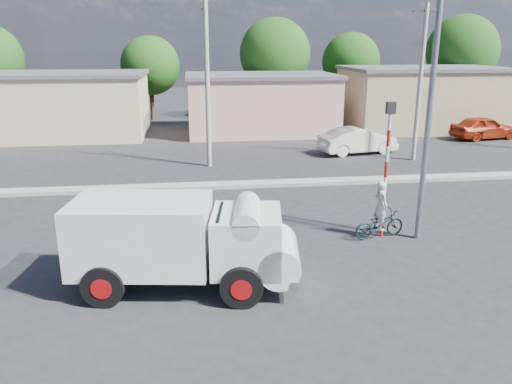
{
  "coord_description": "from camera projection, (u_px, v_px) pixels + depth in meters",
  "views": [
    {
      "loc": [
        -2.81,
        -13.09,
        6.06
      ],
      "look_at": [
        -0.78,
        2.72,
        1.3
      ],
      "focal_mm": 35.0,
      "sensor_mm": 36.0,
      "label": 1
    }
  ],
  "objects": [
    {
      "name": "median",
      "position": [
        258.0,
        184.0,
        22.09
      ],
      "size": [
        40.0,
        0.8,
        0.16
      ],
      "primitive_type": "cube",
      "color": "#99968E",
      "rests_on": "ground"
    },
    {
      "name": "car_red",
      "position": [
        484.0,
        128.0,
        32.7
      ],
      "size": [
        4.65,
        2.5,
        1.5
      ],
      "primitive_type": "imported",
      "rotation": [
        0.0,
        0.0,
        1.74
      ],
      "color": "#A02A0F",
      "rests_on": "ground"
    },
    {
      "name": "bicycle",
      "position": [
        379.0,
        224.0,
        16.08
      ],
      "size": [
        1.87,
        1.01,
        0.93
      ],
      "primitive_type": "imported",
      "rotation": [
        0.0,
        0.0,
        1.8
      ],
      "color": "#15292A",
      "rests_on": "ground"
    },
    {
      "name": "truck",
      "position": [
        185.0,
        240.0,
        12.56
      ],
      "size": [
        5.89,
        2.87,
        2.34
      ],
      "rotation": [
        0.0,
        0.0,
        -0.14
      ],
      "color": "black",
      "rests_on": "ground"
    },
    {
      "name": "streetlight",
      "position": [
        427.0,
        82.0,
        14.74
      ],
      "size": [
        2.34,
        0.22,
        9.0
      ],
      "color": "slate",
      "rests_on": "ground"
    },
    {
      "name": "ground_plane",
      "position": [
        294.0,
        260.0,
        14.51
      ],
      "size": [
        120.0,
        120.0,
        0.0
      ],
      "primitive_type": "plane",
      "color": "#27272A",
      "rests_on": "ground"
    },
    {
      "name": "building_row",
      "position": [
        248.0,
        102.0,
        34.94
      ],
      "size": [
        37.8,
        7.3,
        4.44
      ],
      "color": "beige",
      "rests_on": "ground"
    },
    {
      "name": "traffic_pole",
      "position": [
        387.0,
        159.0,
        15.59
      ],
      "size": [
        0.28,
        0.18,
        4.36
      ],
      "color": "red",
      "rests_on": "ground"
    },
    {
      "name": "car_cream",
      "position": [
        358.0,
        141.0,
        28.4
      ],
      "size": [
        4.72,
        2.49,
        1.48
      ],
      "primitive_type": "imported",
      "rotation": [
        0.0,
        0.0,
        1.79
      ],
      "color": "white",
      "rests_on": "ground"
    },
    {
      "name": "utility_poles",
      "position": [
        312.0,
        84.0,
        25.15
      ],
      "size": [
        35.4,
        0.24,
        8.0
      ],
      "color": "#99968E",
      "rests_on": "ground"
    },
    {
      "name": "cyclist",
      "position": [
        380.0,
        214.0,
        15.98
      ],
      "size": [
        0.51,
        0.66,
        1.6
      ],
      "primitive_type": "imported",
      "rotation": [
        0.0,
        0.0,
        1.8
      ],
      "color": "silver",
      "rests_on": "ground"
    },
    {
      "name": "tree_row",
      "position": [
        271.0,
        57.0,
        40.58
      ],
      "size": [
        43.62,
        7.43,
        8.42
      ],
      "color": "#38281E",
      "rests_on": "ground"
    }
  ]
}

